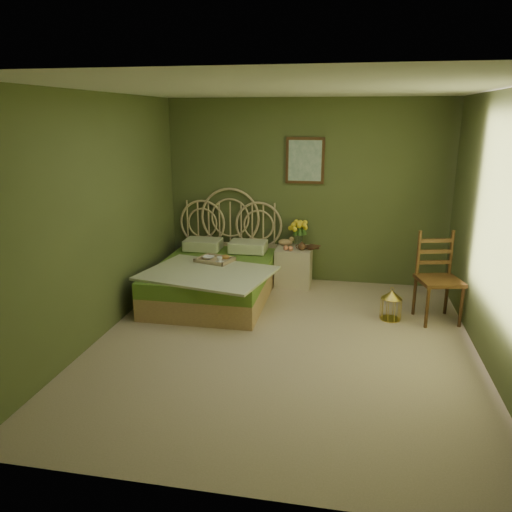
% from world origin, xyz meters
% --- Properties ---
extents(floor, '(4.50, 4.50, 0.00)m').
position_xyz_m(floor, '(0.00, 0.00, 0.00)').
color(floor, tan).
rests_on(floor, ground).
extents(ceiling, '(4.50, 4.50, 0.00)m').
position_xyz_m(ceiling, '(0.00, 0.00, 2.60)').
color(ceiling, silver).
rests_on(ceiling, wall_back).
extents(wall_back, '(4.00, 0.00, 4.00)m').
position_xyz_m(wall_back, '(0.00, 2.25, 1.30)').
color(wall_back, '#525D30').
rests_on(wall_back, floor).
extents(wall_left, '(0.00, 4.50, 4.50)m').
position_xyz_m(wall_left, '(-2.00, 0.00, 1.30)').
color(wall_left, '#525D30').
rests_on(wall_left, floor).
extents(wall_right, '(0.00, 4.50, 4.50)m').
position_xyz_m(wall_right, '(2.00, 0.00, 1.30)').
color(wall_right, '#525D30').
rests_on(wall_right, floor).
extents(wall_art, '(0.54, 0.04, 0.64)m').
position_xyz_m(wall_art, '(-0.02, 2.22, 1.75)').
color(wall_art, '#39200F').
rests_on(wall_art, wall_back).
extents(bed, '(1.70, 2.15, 1.33)m').
position_xyz_m(bed, '(-1.10, 1.27, 0.29)').
color(bed, tan).
rests_on(bed, floor).
extents(nightstand, '(0.50, 0.50, 0.98)m').
position_xyz_m(nightstand, '(-0.11, 1.99, 0.35)').
color(nightstand, beige).
rests_on(nightstand, floor).
extents(chair, '(0.56, 0.56, 1.05)m').
position_xyz_m(chair, '(1.70, 1.07, 0.58)').
color(chair, '#39200F').
rests_on(chair, floor).
extents(birdcage, '(0.24, 0.24, 0.36)m').
position_xyz_m(birdcage, '(1.17, 0.91, 0.18)').
color(birdcage, gold).
rests_on(birdcage, floor).
extents(book_lower, '(0.21, 0.25, 0.02)m').
position_xyz_m(book_lower, '(0.06, 1.99, 0.56)').
color(book_lower, '#381E0F').
rests_on(book_lower, nightstand).
extents(book_upper, '(0.24, 0.27, 0.02)m').
position_xyz_m(book_upper, '(0.06, 1.99, 0.58)').
color(book_upper, '#472819').
rests_on(book_upper, nightstand).
extents(cereal_bowl, '(0.17, 0.17, 0.04)m').
position_xyz_m(cereal_bowl, '(-1.19, 1.31, 0.53)').
color(cereal_bowl, white).
rests_on(cereal_bowl, bed).
extents(coffee_cup, '(0.08, 0.08, 0.07)m').
position_xyz_m(coffee_cup, '(-1.01, 1.20, 0.55)').
color(coffee_cup, white).
rests_on(coffee_cup, bed).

